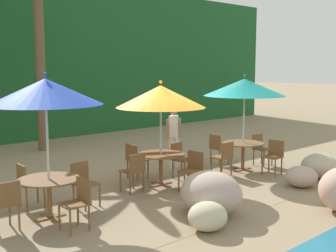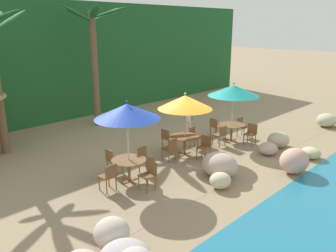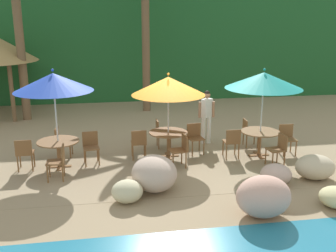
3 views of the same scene
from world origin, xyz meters
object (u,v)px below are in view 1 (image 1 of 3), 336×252
Objects in this scene: chair_orange_seaward at (180,157)px; chair_orange_left at (134,170)px; chair_teal_left at (224,156)px; waiter_in_white at (174,132)px; chair_blue_seaward at (83,181)px; palm_tree_second at (40,31)px; umbrella_orange at (161,97)px; chair_teal_inland at (218,147)px; chair_blue_inland at (27,182)px; umbrella_blue at (46,92)px; dining_table_teal at (243,147)px; chair_blue_left at (6,202)px; chair_teal_seaward at (260,147)px; chair_teal_right at (274,155)px; dining_table_orange at (161,159)px; umbrella_teal at (244,87)px; dining_table_blue at (49,185)px; chair_orange_inland at (135,158)px; chair_blue_right at (79,200)px; chair_orange_right at (193,168)px.

chair_orange_seaward is 1.00× the size of chair_orange_left.
waiter_in_white is at bearing 104.55° from chair_teal_left.
chair_blue_seaward is 7.21m from palm_tree_second.
chair_teal_inland is (2.57, 0.50, -1.55)m from umbrella_orange.
chair_orange_left is 0.51× the size of waiter_in_white.
umbrella_blue is at bearing -88.71° from chair_blue_inland.
chair_blue_seaward reaches higher than dining_table_teal.
chair_teal_seaward is at bearing 1.28° from chair_blue_left.
chair_teal_left is 0.51× the size of waiter_in_white.
dining_table_teal is 1.26× the size of chair_teal_right.
dining_table_orange is 2.63m from dining_table_teal.
chair_teal_right is at bearing -76.80° from umbrella_teal.
dining_table_teal is 0.19× the size of palm_tree_second.
dining_table_orange is at bearing 6.58° from dining_table_blue.
dining_table_blue is 0.86m from chair_blue_seaward.
chair_blue_seaward and chair_teal_seaward have the same top height.
umbrella_teal reaches higher than chair_teal_seaward.
chair_teal_inland is at bearing 92.44° from umbrella_teal.
umbrella_teal reaches higher than chair_orange_inland.
chair_blue_right is 1.00× the size of chair_teal_right.
chair_orange_left reaches higher than dining_table_blue.
chair_blue_seaward is at bearing 178.52° from chair_teal_seaward.
chair_blue_left is 6.50m from chair_teal_inland.
chair_orange_left is 4.32m from chair_teal_seaward.
dining_table_blue is 6.47m from chair_teal_seaward.
umbrella_orange is at bearing 172.36° from dining_table_teal.
umbrella_blue reaches higher than chair_blue_inland.
palm_tree_second is at bearing 105.53° from waiter_in_white.
chair_orange_left and chair_orange_right have the same top height.
palm_tree_second is at bearing 60.03° from chair_blue_inland.
waiter_in_white is at bearing 156.14° from chair_teal_inland.
chair_blue_inland is at bearing 169.01° from chair_teal_left.
chair_blue_left is 3.03m from chair_orange_left.
chair_orange_seaward and chair_teal_inland have the same top height.
chair_blue_inland is 5.60m from chair_teal_inland.
chair_teal_seaward is at bearing -4.92° from umbrella_orange.
chair_blue_inland is at bearing 170.46° from dining_table_orange.
waiter_in_white is (-0.38, 1.45, 0.47)m from chair_teal_left.
chair_teal_inland is (5.49, 1.70, 0.00)m from chair_blue_right.
chair_orange_left is (1.32, 0.07, 0.00)m from chair_blue_seaward.
umbrella_teal reaches higher than chair_blue_inland.
chair_blue_seaward and chair_orange_seaward have the same top height.
chair_teal_inland is at bearing -7.38° from chair_orange_inland.
chair_blue_seaward is 1.00× the size of chair_orange_inland.
chair_blue_left is at bearing -160.76° from chair_orange_inland.
palm_tree_second reaches higher than waiter_in_white.
chair_blue_right is 0.51× the size of waiter_in_white.
waiter_in_white is at bearing 122.75° from chair_teal_right.
chair_blue_left is at bearing -130.47° from chair_blue_inland.
umbrella_blue is at bearing -173.06° from chair_orange_left.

